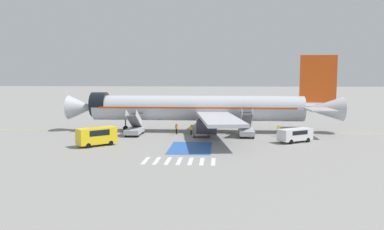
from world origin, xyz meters
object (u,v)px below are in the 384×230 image
Objects in this scene: boarding_stairs_forward at (134,129)px; fuel_tanker at (238,109)px; ground_crew_0 at (176,128)px; ground_crew_1 at (191,129)px; baggage_cart at (201,135)px; ground_crew_2 at (279,130)px; airliner at (201,108)px; traffic_cone_0 at (78,135)px; boarding_stairs_aft at (246,130)px; service_van_1 at (97,135)px; service_van_0 at (295,134)px.

fuel_tanker is (17.12, 26.65, 0.84)m from boarding_stairs_forward.
ground_crew_0 is 1.04× the size of ground_crew_1.
boarding_stairs_forward is 1.86× the size of baggage_cart.
airliner is at bearing -37.88° from ground_crew_2.
airliner is 81.73× the size of traffic_cone_0.
ground_crew_2 reaches higher than traffic_cone_0.
ground_crew_0 is at bearing -23.22° from ground_crew_2.
boarding_stairs_forward reaches higher than traffic_cone_0.
ground_crew_0 reaches higher than traffic_cone_0.
ground_crew_0 is (-10.68, 1.67, -0.08)m from boarding_stairs_aft.
traffic_cone_0 is (-25.02, -29.00, -1.57)m from fuel_tanker.
fuel_tanker reaches higher than traffic_cone_0.
airliner is 8.49× the size of boarding_stairs_forward.
ground_crew_0 reaches higher than baggage_cart.
fuel_tanker is at bearing -17.79° from airliner.
traffic_cone_0 is at bearing -153.17° from ground_crew_1.
ground_crew_2 is at bearing -111.00° from service_van_1.
service_van_0 is (13.21, -9.15, -2.70)m from airliner.
service_van_1 reaches higher than ground_crew_1.
service_van_0 reaches higher than traffic_cone_0.
boarding_stairs_aft reaches higher than ground_crew_2.
baggage_cart is 18.18m from traffic_cone_0.
ground_crew_1 is (-14.59, 5.43, -0.21)m from service_van_0.
fuel_tanker is 40.97m from service_van_1.
ground_crew_2 is 29.88m from traffic_cone_0.
ground_crew_2 is at bearing -17.53° from service_van_0.
boarding_stairs_aft is 1.06× the size of service_van_1.
boarding_stairs_aft is at bearing 10.03° from ground_crew_1.
ground_crew_1 is at bearing 174.14° from boarding_stairs_aft.
fuel_tanker is at bearing -21.69° from service_van_0.
baggage_cart is 5.17× the size of traffic_cone_0.
boarding_stairs_aft is 3.13× the size of ground_crew_0.
boarding_stairs_aft is at bearing -107.78° from service_van_1.
airliner is 6.59m from baggage_cart.
fuel_tanker is at bearing 87.72° from ground_crew_1.
ground_crew_2 is at bearing 19.03° from fuel_tanker.
boarding_stairs_forward is 1.06× the size of service_van_1.
traffic_cone_0 is (-7.91, -2.34, -0.73)m from boarding_stairs_forward.
service_van_1 is 15.44m from baggage_cart.
ground_crew_2 is (4.70, -26.05, -0.82)m from fuel_tanker.
fuel_tanker reaches higher than service_van_1.
service_van_0 is 3.09× the size of ground_crew_0.
airliner reaches higher than boarding_stairs_aft.
ground_crew_2 reaches higher than ground_crew_1.
traffic_cone_0 is (-31.14, 2.24, -0.86)m from service_van_0.
service_van_1 is 3.07× the size of ground_crew_1.
fuel_tanker is 6.22× the size of ground_crew_0.
ground_crew_2 is (15.55, -1.07, 0.06)m from ground_crew_0.
service_van_0 is at bearing -122.64° from service_van_1.
ground_crew_0 is at bearing 171.11° from boarding_stairs_aft.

